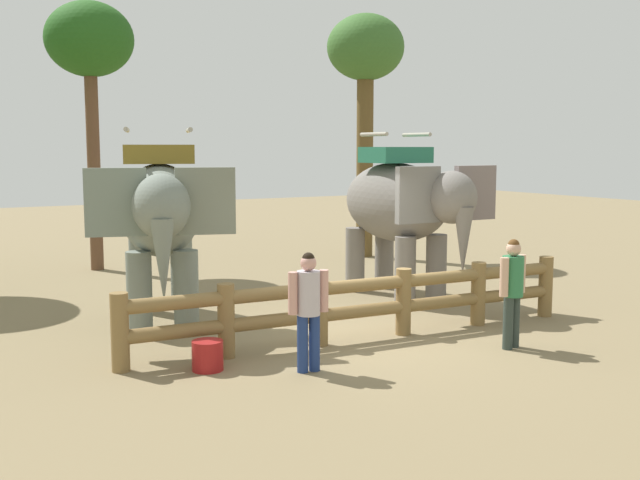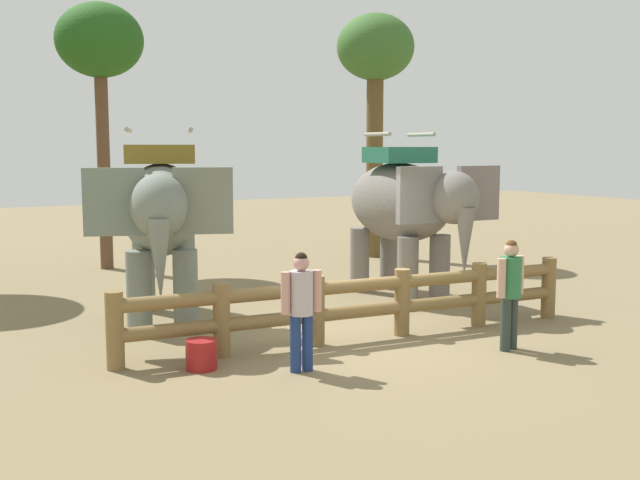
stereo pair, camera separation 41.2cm
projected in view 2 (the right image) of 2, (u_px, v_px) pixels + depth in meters
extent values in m
plane|color=olive|center=(355.00, 338.00, 11.77)|extent=(60.00, 60.00, 0.00)
cylinder|color=olive|center=(115.00, 331.00, 10.03)|extent=(0.24, 0.24, 1.05)
cylinder|color=olive|center=(222.00, 320.00, 10.64)|extent=(0.24, 0.24, 1.05)
cylinder|color=olive|center=(317.00, 311.00, 11.26)|extent=(0.24, 0.24, 1.05)
cylinder|color=olive|center=(402.00, 302.00, 11.87)|extent=(0.24, 0.24, 1.05)
cylinder|color=olive|center=(479.00, 295.00, 12.49)|extent=(0.24, 0.24, 1.05)
cylinder|color=olive|center=(549.00, 288.00, 13.10)|extent=(0.24, 0.24, 1.05)
cylinder|color=olive|center=(360.00, 311.00, 11.57)|extent=(7.34, 0.54, 0.20)
cylinder|color=olive|center=(361.00, 285.00, 11.53)|extent=(7.34, 0.54, 0.20)
cylinder|color=slate|center=(186.00, 291.00, 12.13)|extent=(0.40, 0.40, 1.32)
cylinder|color=slate|center=(139.00, 292.00, 11.99)|extent=(0.40, 0.40, 1.32)
cylinder|color=slate|center=(185.00, 273.00, 13.86)|extent=(0.40, 0.40, 1.32)
cylinder|color=slate|center=(144.00, 274.00, 13.73)|extent=(0.40, 0.40, 1.32)
ellipsoid|color=slate|center=(162.00, 209.00, 12.78)|extent=(2.13, 3.22, 1.54)
ellipsoid|color=slate|center=(159.00, 206.00, 11.04)|extent=(1.09, 1.19, 0.94)
cube|color=slate|center=(203.00, 201.00, 11.27)|extent=(0.88, 0.38, 0.99)
cube|color=slate|center=(114.00, 202.00, 11.04)|extent=(0.88, 0.38, 0.99)
cone|color=slate|center=(160.00, 260.00, 10.79)|extent=(0.35, 0.35, 1.21)
cube|color=brown|center=(160.00, 154.00, 12.67)|extent=(1.36, 1.27, 0.31)
cylinder|color=#A59E8C|center=(190.00, 130.00, 12.71)|extent=(0.33, 0.87, 0.08)
cylinder|color=#A59E8C|center=(128.00, 130.00, 12.53)|extent=(0.33, 0.87, 0.08)
cylinder|color=slate|center=(440.00, 269.00, 14.29)|extent=(0.39, 0.39, 1.30)
cylinder|color=slate|center=(408.00, 272.00, 13.97)|extent=(0.39, 0.39, 1.30)
cylinder|color=slate|center=(389.00, 257.00, 15.84)|extent=(0.39, 0.39, 1.30)
cylinder|color=slate|center=(360.00, 260.00, 15.52)|extent=(0.39, 0.39, 1.30)
ellipsoid|color=slate|center=(399.00, 202.00, 14.76)|extent=(1.33, 2.94, 1.52)
ellipsoid|color=slate|center=(454.00, 198.00, 13.20)|extent=(0.84, 0.98, 0.93)
cube|color=slate|center=(478.00, 193.00, 13.59)|extent=(0.87, 0.14, 0.98)
cube|color=slate|center=(419.00, 195.00, 13.02)|extent=(0.87, 0.14, 0.98)
cone|color=slate|center=(465.00, 242.00, 12.99)|extent=(0.35, 0.35, 1.20)
cube|color=#236B4F|center=(399.00, 155.00, 14.65)|extent=(1.12, 0.99, 0.30)
cylinder|color=#A59E8C|center=(421.00, 135.00, 14.83)|extent=(0.08, 0.88, 0.08)
cylinder|color=#A59E8C|center=(377.00, 134.00, 14.37)|extent=(0.08, 0.88, 0.08)
cylinder|color=#2C3832|center=(512.00, 323.00, 11.08)|extent=(0.15, 0.15, 0.77)
cylinder|color=#2C3832|center=(506.00, 325.00, 10.97)|extent=(0.15, 0.15, 0.77)
cylinder|color=#2A7042|center=(510.00, 277.00, 10.94)|extent=(0.38, 0.38, 0.59)
cylinder|color=tan|center=(519.00, 275.00, 11.09)|extent=(0.13, 0.13, 0.56)
cylinder|color=tan|center=(501.00, 278.00, 10.79)|extent=(0.13, 0.13, 0.56)
sphere|color=tan|center=(511.00, 250.00, 10.89)|extent=(0.21, 0.21, 0.21)
sphere|color=#593819|center=(511.00, 246.00, 10.89)|extent=(0.17, 0.17, 0.17)
cylinder|color=navy|center=(307.00, 343.00, 9.99)|extent=(0.15, 0.15, 0.76)
cylinder|color=navy|center=(295.00, 344.00, 9.93)|extent=(0.15, 0.15, 0.76)
cylinder|color=#B6ABB5|center=(301.00, 293.00, 9.88)|extent=(0.33, 0.33, 0.58)
cylinder|color=tan|center=(317.00, 291.00, 9.96)|extent=(0.12, 0.12, 0.55)
cylinder|color=tan|center=(285.00, 293.00, 9.80)|extent=(0.12, 0.12, 0.55)
sphere|color=tan|center=(301.00, 263.00, 9.83)|extent=(0.21, 0.21, 0.21)
sphere|color=black|center=(301.00, 259.00, 9.82)|extent=(0.16, 0.16, 0.16)
cylinder|color=brown|center=(104.00, 168.00, 18.21)|extent=(0.30, 0.30, 4.87)
ellipsoid|color=#215318|center=(99.00, 40.00, 17.84)|extent=(2.05, 2.05, 1.74)
cylinder|color=brown|center=(374.00, 164.00, 20.23)|extent=(0.44, 0.44, 4.98)
ellipsoid|color=#366328|center=(375.00, 47.00, 19.86)|extent=(2.03, 2.03, 1.73)
cylinder|color=maroon|center=(201.00, 354.00, 10.08)|extent=(0.41, 0.41, 0.40)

